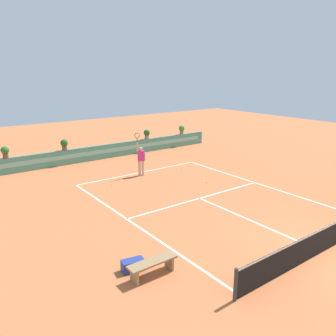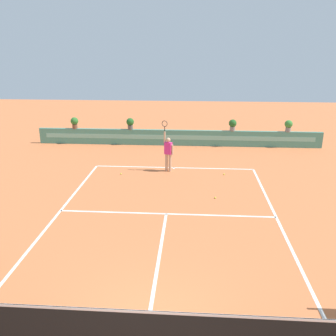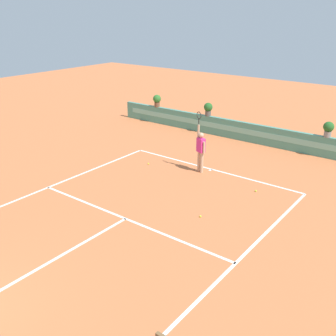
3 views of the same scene
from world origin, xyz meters
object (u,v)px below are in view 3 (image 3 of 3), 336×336
Objects in this scene: potted_plant_left at (208,108)px; potted_plant_far_left at (157,100)px; tennis_ball_near_baseline at (256,191)px; tennis_ball_mid_court at (148,164)px; tennis_player at (201,148)px; tennis_ball_by_sideline at (200,216)px; potted_plant_right at (328,128)px.

potted_plant_far_left is at bearing 180.00° from potted_plant_left.
tennis_ball_mid_court is at bearing -176.80° from tennis_ball_near_baseline.
tennis_player is at bearing 16.77° from tennis_ball_mid_court.
potted_plant_left is (-5.57, 5.43, 1.38)m from tennis_ball_near_baseline.
potted_plant_far_left is (-6.37, 5.02, 0.36)m from tennis_player.
tennis_ball_by_sideline is at bearing -59.38° from potted_plant_left.
tennis_ball_mid_court and tennis_ball_by_sideline have the same top height.
potted_plant_far_left is at bearing 135.62° from tennis_ball_by_sideline.
tennis_ball_near_baseline is 3.02m from tennis_ball_by_sideline.
tennis_player is 3.57× the size of potted_plant_far_left.
potted_plant_right is at bearing 0.00° from potted_plant_far_left.
potted_plant_far_left is (-10.06, 0.00, 0.00)m from potted_plant_right.
potted_plant_right is at bearing 79.95° from tennis_ball_by_sideline.
potted_plant_left reaches higher than tennis_ball_mid_court.
tennis_ball_mid_court is 0.09× the size of potted_plant_right.
tennis_player is 8.12m from potted_plant_far_left.
potted_plant_left is 6.46m from potted_plant_right.
potted_plant_right is (3.69, 5.02, 0.36)m from tennis_player.
tennis_ball_near_baseline is 0.09× the size of potted_plant_right.
tennis_ball_near_baseline is at bearing 78.59° from tennis_ball_by_sideline.
tennis_player is at bearing -61.16° from potted_plant_left.
tennis_ball_near_baseline is at bearing -99.30° from potted_plant_right.
potted_plant_left is at bearing 135.70° from tennis_ball_near_baseline.
potted_plant_right is at bearing 0.00° from potted_plant_left.
tennis_player is 5.75m from potted_plant_left.
tennis_ball_mid_court is 1.00× the size of tennis_ball_by_sideline.
potted_plant_right and potted_plant_far_left have the same top height.
tennis_ball_near_baseline is at bearing -30.63° from potted_plant_far_left.
tennis_player is at bearing -38.25° from potted_plant_far_left.
potted_plant_right is (6.46, 0.00, 0.00)m from potted_plant_left.
tennis_ball_mid_court is 8.40m from potted_plant_right.
potted_plant_left reaches higher than tennis_ball_by_sideline.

